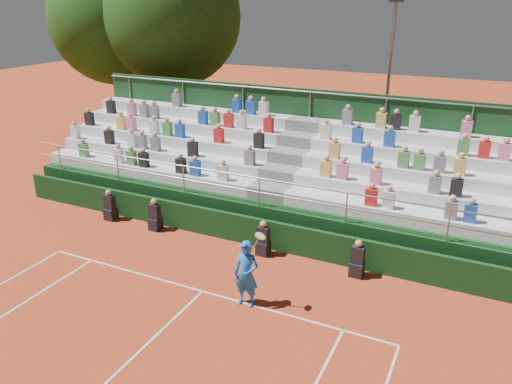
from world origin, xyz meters
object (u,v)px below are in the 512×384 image
at_px(tree_west, 114,20).
at_px(tree_east, 172,17).
at_px(tennis_player, 246,274).
at_px(floodlight_mast, 389,71).

distance_m(tree_west, tree_east, 3.77).
bearing_deg(tennis_player, floodlight_mast, 87.12).
xyz_separation_m(tennis_player, tree_west, (-14.29, 12.38, 5.67)).
bearing_deg(tree_east, tree_west, -179.13).
relative_size(tennis_player, tree_east, 0.21).
xyz_separation_m(tennis_player, floodlight_mast, (0.67, 13.27, 3.69)).
relative_size(tree_west, floodlight_mast, 1.28).
height_order(tennis_player, floodlight_mast, floodlight_mast).
distance_m(tree_west, floodlight_mast, 15.12).
bearing_deg(tennis_player, tree_west, 139.11).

